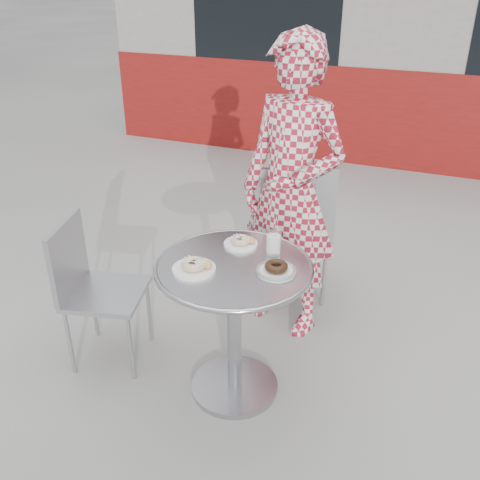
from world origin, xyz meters
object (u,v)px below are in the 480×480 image
at_px(plate_near, 195,266).
at_px(plate_checker, 276,269).
at_px(plate_far, 241,242).
at_px(milk_cup, 274,244).
at_px(chair_far, 291,253).
at_px(seated_person, 292,192).
at_px(bistro_table, 234,298).
at_px(chair_left, 108,319).

bearing_deg(plate_near, plate_checker, 19.57).
relative_size(plate_far, milk_cup, 1.46).
height_order(chair_far, seated_person, seated_person).
distance_m(chair_far, plate_near, 1.19).
xyz_separation_m(bistro_table, plate_checker, (0.20, 0.01, 0.19)).
bearing_deg(plate_far, plate_checker, -36.87).
relative_size(bistro_table, milk_cup, 6.53).
height_order(plate_checker, milk_cup, milk_cup).
xyz_separation_m(plate_checker, milk_cup, (-0.07, 0.15, 0.04)).
bearing_deg(chair_far, milk_cup, 77.76).
relative_size(plate_near, plate_checker, 1.08).
bearing_deg(bistro_table, seated_person, 85.20).
bearing_deg(plate_near, seated_person, 75.72).
bearing_deg(chair_far, plate_far, 65.88).
distance_m(seated_person, plate_checker, 0.68).
distance_m(chair_far, seated_person, 0.63).
bearing_deg(seated_person, milk_cup, -65.21).
height_order(chair_far, plate_checker, chair_far).
distance_m(chair_far, plate_checker, 1.09).
bearing_deg(chair_left, milk_cup, -92.28).
height_order(bistro_table, plate_far, plate_far).
height_order(chair_far, plate_far, chair_far).
bearing_deg(seated_person, chair_left, -122.07).
distance_m(chair_left, plate_near, 0.78).
bearing_deg(chair_far, bistro_table, 68.61).
relative_size(seated_person, milk_cup, 14.89).
height_order(seated_person, plate_near, seated_person).
bearing_deg(plate_far, plate_near, -108.72).
height_order(bistro_table, plate_checker, plate_checker).
bearing_deg(plate_near, milk_cup, 45.38).
xyz_separation_m(plate_near, milk_cup, (0.27, 0.27, 0.03)).
distance_m(chair_far, plate_far, 0.92).
distance_m(seated_person, plate_near, 0.81).
bearing_deg(chair_far, plate_checker, 80.00).
bearing_deg(bistro_table, chair_left, -178.61).
height_order(chair_left, plate_near, chair_left).
bearing_deg(plate_near, chair_left, 171.19).
bearing_deg(milk_cup, chair_left, -167.86).
xyz_separation_m(plate_near, plate_checker, (0.34, 0.12, -0.01)).
distance_m(plate_far, plate_near, 0.31).
height_order(plate_near, plate_checker, plate_near).
bearing_deg(seated_person, plate_far, -84.84).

